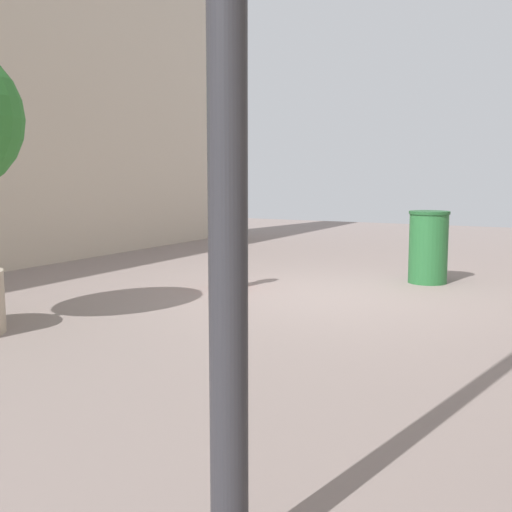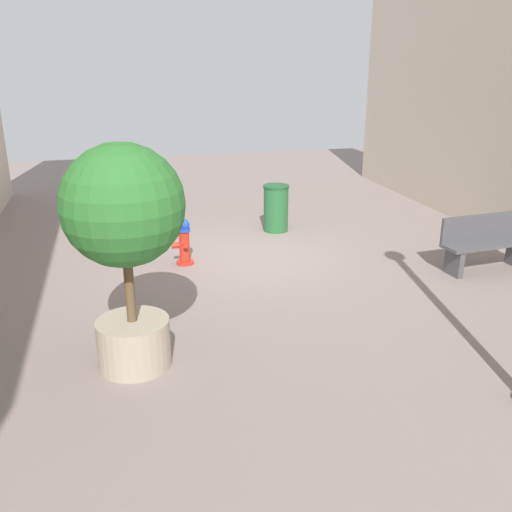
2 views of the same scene
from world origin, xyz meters
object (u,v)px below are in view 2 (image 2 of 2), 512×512
Objects in this scene: planter_tree at (125,227)px; trash_bin at (276,208)px; bench_near at (485,242)px; fire_hydrant at (184,242)px.

trash_bin is at bearing -122.98° from planter_tree.
trash_bin reaches higher than bench_near.
fire_hydrant is 3.70m from planter_tree.
trash_bin reaches higher than fire_hydrant.
bench_near is 1.72× the size of trash_bin.
bench_near is at bearing 132.27° from trash_bin.
bench_near is 4.18m from trash_bin.
planter_tree is 5.93m from trash_bin.
bench_near is 0.64× the size of planter_tree.
fire_hydrant is at bearing -107.22° from planter_tree.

